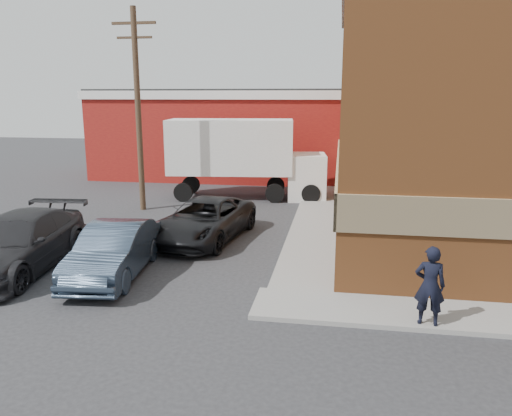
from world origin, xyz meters
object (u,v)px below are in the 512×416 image
at_px(utility_pole, 138,107).
at_px(man, 430,286).
at_px(box_truck, 246,153).
at_px(sedan, 114,251).
at_px(warehouse, 226,133).
at_px(suv_b, 18,243).
at_px(suv_a, 204,220).

distance_m(utility_pole, man, 15.78).
height_order(utility_pole, box_truck, utility_pole).
bearing_deg(man, sedan, -6.66).
distance_m(warehouse, utility_pole, 11.27).
bearing_deg(man, suv_b, -3.17).
bearing_deg(sedan, suv_a, 62.95).
bearing_deg(warehouse, suv_b, -95.96).
distance_m(suv_a, suv_b, 6.26).
distance_m(utility_pole, box_truck, 6.00).
distance_m(suv_b, box_truck, 12.96).
bearing_deg(suv_b, sedan, -4.71).
height_order(warehouse, utility_pole, utility_pole).
xyz_separation_m(suv_b, box_truck, (4.82, 11.94, 1.48)).
height_order(warehouse, box_truck, warehouse).
relative_size(sedan, suv_a, 0.87).
distance_m(sedan, suv_b, 3.10).
relative_size(suv_a, box_truck, 0.65).
xyz_separation_m(utility_pole, box_truck, (4.28, 3.44, -2.42)).
height_order(suv_a, box_truck, box_truck).
xyz_separation_m(sedan, suv_b, (-3.10, 0.00, 0.08)).
xyz_separation_m(warehouse, utility_pole, (-1.50, -11.00, 1.93)).
bearing_deg(sedan, utility_pole, 101.22).
bearing_deg(box_truck, suv_b, -118.34).
distance_m(man, box_truck, 15.63).
distance_m(utility_pole, sedan, 9.73).
bearing_deg(man, suv_a, -34.78).
relative_size(warehouse, box_truck, 1.94).
relative_size(sedan, box_truck, 0.56).
height_order(warehouse, suv_a, warehouse).
height_order(sedan, suv_b, suv_b).
bearing_deg(utility_pole, box_truck, 38.80).
relative_size(utility_pole, man, 4.83).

